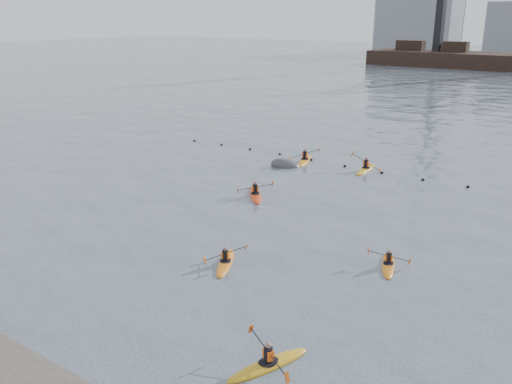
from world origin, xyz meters
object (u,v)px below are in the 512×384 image
kayaker_0 (225,262)px  kayaker_2 (255,194)px  kayaker_5 (305,160)px  kayaker_4 (388,264)px  mooring_buoy (286,166)px  kayaker_1 (268,364)px  kayaker_3 (366,169)px

kayaker_0 → kayaker_2: (-4.44, 8.85, 0.01)m
kayaker_0 → kayaker_5: size_ratio=0.83×
kayaker_0 → kayaker_4: (6.28, 4.05, -0.01)m
mooring_buoy → kayaker_1: bearing=-59.8°
kayaker_1 → kayaker_4: (0.46, 9.33, -0.01)m
kayaker_0 → kayaker_3: 18.41m
kayaker_0 → kayaker_4: 7.47m
kayaker_0 → mooring_buoy: kayaker_0 is taller
kayaker_2 → kayaker_4: kayaker_2 is taller
kayaker_1 → kayaker_4: bearing=108.6°
kayaker_2 → mooring_buoy: (-2.07, 7.09, -0.10)m
kayaker_1 → kayaker_0: bearing=159.2°
kayaker_2 → kayaker_5: size_ratio=0.84×
kayaker_2 → kayaker_4: bearing=-64.5°
kayaker_1 → kayaker_2: kayaker_1 is taller
kayaker_0 → kayaker_2: bearing=89.4°
kayaker_0 → kayaker_3: (-1.08, 18.38, 0.01)m
kayaker_0 → kayaker_4: bearing=5.6°
kayaker_0 → mooring_buoy: size_ratio=1.29×
kayaker_5 → mooring_buoy: size_ratio=1.56×
kayaker_1 → kayaker_2: (-10.26, 14.12, 0.01)m
kayaker_5 → kayaker_2: bearing=-97.6°
kayaker_4 → kayaker_5: size_ratio=0.80×
kayaker_4 → mooring_buoy: kayaker_4 is taller
kayaker_5 → kayaker_1: bearing=-80.5°
kayaker_1 → kayaker_4: 9.34m
kayaker_4 → kayaker_5: bearing=-69.7°
kayaker_3 → mooring_buoy: (-5.42, -2.44, -0.11)m
kayaker_0 → kayaker_1: kayaker_0 is taller
kayaker_1 → mooring_buoy: 24.54m
kayaker_2 → kayaker_3: size_ratio=0.86×
kayaker_5 → kayaker_3: bearing=-13.2°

